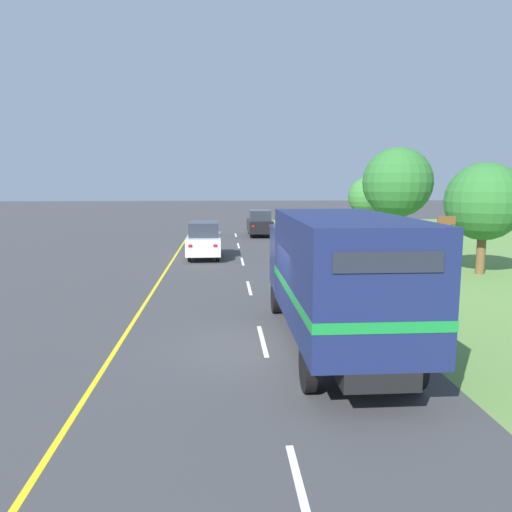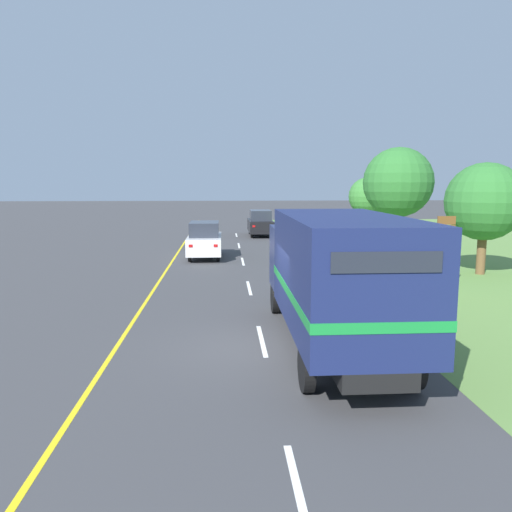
{
  "view_description": "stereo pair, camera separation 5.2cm",
  "coord_description": "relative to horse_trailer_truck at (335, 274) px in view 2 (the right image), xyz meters",
  "views": [
    {
      "loc": [
        -1.02,
        -12.04,
        4.12
      ],
      "look_at": [
        0.3,
        7.58,
        1.2
      ],
      "focal_mm": 35.0,
      "sensor_mm": 36.0,
      "label": 1
    },
    {
      "loc": [
        -0.96,
        -12.04,
        4.12
      ],
      "look_at": [
        0.3,
        7.58,
        1.2
      ],
      "focal_mm": 35.0,
      "sensor_mm": 36.0,
      "label": 2
    }
  ],
  "objects": [
    {
      "name": "ground_plane",
      "position": [
        -1.72,
        0.25,
        -1.91
      ],
      "size": [
        200.0,
        200.0,
        0.0
      ],
      "primitive_type": "plane",
      "color": "#3D3D3F"
    },
    {
      "name": "grass_shoulder",
      "position": [
        11.98,
        12.99,
        -1.91
      ],
      "size": [
        20.0,
        59.57,
        0.01
      ],
      "primitive_type": "cube",
      "color": "#608942",
      "rests_on": "ground"
    },
    {
      "name": "edge_line_yellow",
      "position": [
        -5.42,
        12.99,
        -1.91
      ],
      "size": [
        0.12,
        59.57,
        0.01
      ],
      "primitive_type": "cube",
      "color": "yellow",
      "rests_on": "ground"
    },
    {
      "name": "centre_dash_nearest",
      "position": [
        -1.72,
        -5.81,
        -1.91
      ],
      "size": [
        0.12,
        2.6,
        0.01
      ],
      "primitive_type": "cube",
      "color": "white",
      "rests_on": "ground"
    },
    {
      "name": "centre_dash_near",
      "position": [
        -1.72,
        0.79,
        -1.91
      ],
      "size": [
        0.12,
        2.6,
        0.01
      ],
      "primitive_type": "cube",
      "color": "white",
      "rests_on": "ground"
    },
    {
      "name": "centre_dash_mid_a",
      "position": [
        -1.72,
        7.39,
        -1.91
      ],
      "size": [
        0.12,
        2.6,
        0.01
      ],
      "primitive_type": "cube",
      "color": "white",
      "rests_on": "ground"
    },
    {
      "name": "centre_dash_mid_b",
      "position": [
        -1.72,
        13.99,
        -1.91
      ],
      "size": [
        0.12,
        2.6,
        0.01
      ],
      "primitive_type": "cube",
      "color": "white",
      "rests_on": "ground"
    },
    {
      "name": "centre_dash_far",
      "position": [
        -1.72,
        20.59,
        -1.91
      ],
      "size": [
        0.12,
        2.6,
        0.01
      ],
      "primitive_type": "cube",
      "color": "white",
      "rests_on": "ground"
    },
    {
      "name": "centre_dash_farthest",
      "position": [
        -1.72,
        27.19,
        -1.91
      ],
      "size": [
        0.12,
        2.6,
        0.01
      ],
      "primitive_type": "cube",
      "color": "white",
      "rests_on": "ground"
    },
    {
      "name": "horse_trailer_truck",
      "position": [
        0.0,
        0.0,
        0.0
      ],
      "size": [
        2.53,
        8.15,
        3.37
      ],
      "color": "black",
      "rests_on": "ground"
    },
    {
      "name": "lead_car_white",
      "position": [
        -3.75,
        15.36,
        -0.91
      ],
      "size": [
        1.8,
        4.24,
        1.99
      ],
      "color": "black",
      "rests_on": "ground"
    },
    {
      "name": "lead_car_black_ahead",
      "position": [
        0.11,
        26.54,
        -0.91
      ],
      "size": [
        1.8,
        4.48,
        1.99
      ],
      "color": "black",
      "rests_on": "ground"
    },
    {
      "name": "highway_sign",
      "position": [
        5.04,
        6.59,
        -0.18
      ],
      "size": [
        2.18,
        0.09,
        2.84
      ],
      "color": "#9E9EA3",
      "rests_on": "ground"
    },
    {
      "name": "roadside_tree_near",
      "position": [
        8.87,
        9.7,
        1.34
      ],
      "size": [
        3.45,
        3.45,
        4.99
      ],
      "color": "brown",
      "rests_on": "ground"
    },
    {
      "name": "roadside_tree_mid",
      "position": [
        7.65,
        17.44,
        2.19
      ],
      "size": [
        4.12,
        4.12,
        6.17
      ],
      "color": "#4C3823",
      "rests_on": "ground"
    },
    {
      "name": "roadside_tree_far",
      "position": [
        8.07,
        25.06,
        1.15
      ],
      "size": [
        2.85,
        2.85,
        4.49
      ],
      "color": "brown",
      "rests_on": "ground"
    },
    {
      "name": "delineator_post",
      "position": [
        2.46,
        0.38,
        -1.4
      ],
      "size": [
        0.08,
        0.08,
        0.95
      ],
      "color": "white",
      "rests_on": "ground"
    }
  ]
}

